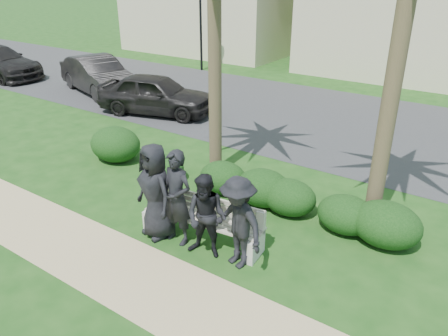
{
  "coord_description": "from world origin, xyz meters",
  "views": [
    {
      "loc": [
        4.74,
        -5.91,
        4.87
      ],
      "look_at": [
        -0.03,
        1.0,
        0.98
      ],
      "focal_mm": 35.0,
      "sensor_mm": 36.0,
      "label": 1
    }
  ],
  "objects_px": {
    "street_lamp": "(200,10)",
    "man_c": "(207,217)",
    "man_a": "(155,191)",
    "man_b": "(177,198)",
    "man_d": "(238,223)",
    "park_bench": "(203,223)",
    "car_b": "(98,75)",
    "car_a": "(156,94)"
  },
  "relations": [
    {
      "from": "street_lamp",
      "to": "man_c",
      "type": "bearing_deg",
      "value": -52.41
    },
    {
      "from": "man_a",
      "to": "man_b",
      "type": "distance_m",
      "value": 0.48
    },
    {
      "from": "street_lamp",
      "to": "man_d",
      "type": "height_order",
      "value": "street_lamp"
    },
    {
      "from": "man_b",
      "to": "man_d",
      "type": "relative_size",
      "value": 1.1
    },
    {
      "from": "man_a",
      "to": "man_c",
      "type": "xyz_separation_m",
      "value": [
        1.21,
        0.01,
        -0.15
      ]
    },
    {
      "from": "man_a",
      "to": "man_c",
      "type": "distance_m",
      "value": 1.22
    },
    {
      "from": "man_a",
      "to": "man_d",
      "type": "xyz_separation_m",
      "value": [
        1.82,
        0.09,
        -0.1
      ]
    },
    {
      "from": "man_b",
      "to": "street_lamp",
      "type": "bearing_deg",
      "value": 128.71
    },
    {
      "from": "park_bench",
      "to": "man_d",
      "type": "bearing_deg",
      "value": -21.56
    },
    {
      "from": "park_bench",
      "to": "car_b",
      "type": "xyz_separation_m",
      "value": [
        -10.21,
        6.26,
        0.36
      ]
    },
    {
      "from": "park_bench",
      "to": "street_lamp",
      "type": "bearing_deg",
      "value": 121.07
    },
    {
      "from": "man_b",
      "to": "car_a",
      "type": "relative_size",
      "value": 0.45
    },
    {
      "from": "man_b",
      "to": "car_a",
      "type": "bearing_deg",
      "value": 138.56
    },
    {
      "from": "street_lamp",
      "to": "man_a",
      "type": "height_order",
      "value": "street_lamp"
    },
    {
      "from": "man_a",
      "to": "man_d",
      "type": "distance_m",
      "value": 1.83
    },
    {
      "from": "park_bench",
      "to": "car_b",
      "type": "distance_m",
      "value": 11.98
    },
    {
      "from": "man_a",
      "to": "car_a",
      "type": "height_order",
      "value": "man_a"
    },
    {
      "from": "park_bench",
      "to": "man_a",
      "type": "relative_size",
      "value": 1.29
    },
    {
      "from": "park_bench",
      "to": "man_b",
      "type": "xyz_separation_m",
      "value": [
        -0.37,
        -0.29,
        0.56
      ]
    },
    {
      "from": "man_a",
      "to": "man_d",
      "type": "height_order",
      "value": "man_a"
    },
    {
      "from": "man_a",
      "to": "car_a",
      "type": "distance_m",
      "value": 7.96
    },
    {
      "from": "man_c",
      "to": "car_a",
      "type": "bearing_deg",
      "value": 126.67
    },
    {
      "from": "man_c",
      "to": "street_lamp",
      "type": "bearing_deg",
      "value": 115.76
    },
    {
      "from": "street_lamp",
      "to": "man_a",
      "type": "bearing_deg",
      "value": -56.05
    },
    {
      "from": "park_bench",
      "to": "car_b",
      "type": "height_order",
      "value": "car_b"
    },
    {
      "from": "man_c",
      "to": "car_b",
      "type": "height_order",
      "value": "man_c"
    },
    {
      "from": "street_lamp",
      "to": "man_c",
      "type": "height_order",
      "value": "street_lamp"
    },
    {
      "from": "man_b",
      "to": "car_a",
      "type": "distance_m",
      "value": 8.25
    },
    {
      "from": "street_lamp",
      "to": "car_b",
      "type": "height_order",
      "value": "street_lamp"
    },
    {
      "from": "car_b",
      "to": "man_a",
      "type": "bearing_deg",
      "value": -108.67
    },
    {
      "from": "park_bench",
      "to": "man_c",
      "type": "bearing_deg",
      "value": -50.38
    },
    {
      "from": "man_a",
      "to": "man_d",
      "type": "relative_size",
      "value": 1.12
    },
    {
      "from": "street_lamp",
      "to": "man_a",
      "type": "relative_size",
      "value": 2.23
    },
    {
      "from": "man_a",
      "to": "man_c",
      "type": "height_order",
      "value": "man_a"
    },
    {
      "from": "man_a",
      "to": "car_a",
      "type": "xyz_separation_m",
      "value": [
        -5.39,
        5.85,
        -0.25
      ]
    },
    {
      "from": "park_bench",
      "to": "man_b",
      "type": "distance_m",
      "value": 0.73
    },
    {
      "from": "man_b",
      "to": "man_a",
      "type": "bearing_deg",
      "value": -169.8
    },
    {
      "from": "man_c",
      "to": "man_d",
      "type": "height_order",
      "value": "man_d"
    },
    {
      "from": "street_lamp",
      "to": "man_b",
      "type": "bearing_deg",
      "value": -54.44
    },
    {
      "from": "street_lamp",
      "to": "man_b",
      "type": "distance_m",
      "value": 15.53
    },
    {
      "from": "man_d",
      "to": "man_c",
      "type": "bearing_deg",
      "value": -156.94
    },
    {
      "from": "man_c",
      "to": "man_d",
      "type": "relative_size",
      "value": 0.94
    }
  ]
}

